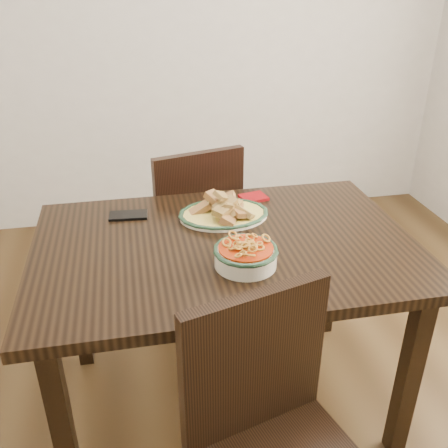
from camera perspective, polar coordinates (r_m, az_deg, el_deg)
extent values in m
plane|color=#362411|center=(2.23, 2.53, -18.44)|extent=(3.50, 3.50, 0.00)
cube|color=beige|center=(3.29, -4.71, 22.04)|extent=(3.50, 0.10, 2.60)
cube|color=black|center=(1.74, 0.13, -2.64)|extent=(1.32, 0.88, 0.04)
cube|color=black|center=(1.70, -17.92, -21.51)|extent=(0.06, 0.06, 0.71)
cube|color=black|center=(1.89, 20.37, -15.96)|extent=(0.06, 0.06, 0.71)
cube|color=black|center=(2.23, -16.45, -7.92)|extent=(0.06, 0.06, 0.71)
cube|color=black|center=(2.38, 12.05, -4.91)|extent=(0.06, 0.06, 0.71)
cube|color=black|center=(2.51, -4.37, -0.52)|extent=(0.51, 0.51, 0.04)
cube|color=black|center=(2.81, -2.28, -2.42)|extent=(0.04, 0.04, 0.41)
cube|color=black|center=(2.71, -8.88, -3.93)|extent=(0.04, 0.04, 0.41)
cube|color=black|center=(2.55, 0.81, -5.84)|extent=(0.04, 0.04, 0.41)
cube|color=black|center=(2.44, -6.43, -7.70)|extent=(0.04, 0.04, 0.41)
cube|color=black|center=(2.24, -2.78, 2.85)|extent=(0.42, 0.14, 0.44)
cube|color=black|center=(1.37, 3.49, -15.45)|extent=(0.42, 0.15, 0.44)
ellipsoid|color=white|center=(1.90, -0.04, 1.03)|extent=(0.34, 0.25, 0.02)
ellipsoid|color=gold|center=(1.90, -0.04, 1.19)|extent=(0.32, 0.24, 0.01)
torus|color=#1A3923|center=(1.89, -0.04, 1.25)|extent=(0.26, 0.26, 0.01)
cylinder|color=beige|center=(1.59, 2.48, -3.79)|extent=(0.20, 0.20, 0.06)
torus|color=#16311E|center=(1.57, 2.50, -2.97)|extent=(0.21, 0.21, 0.02)
cylinder|color=#9B2507|center=(1.57, 2.51, -2.82)|extent=(0.17, 0.17, 0.01)
cube|color=black|center=(1.94, -10.89, 0.98)|extent=(0.15, 0.09, 0.01)
cube|color=maroon|center=(2.05, 3.40, 3.05)|extent=(0.12, 0.11, 0.01)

